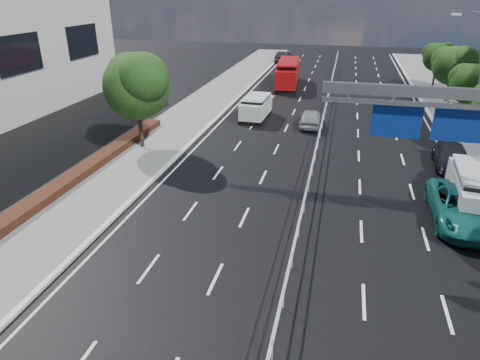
% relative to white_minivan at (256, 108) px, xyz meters
% --- Properties ---
extents(median_fence, '(0.05, 85.00, 1.02)m').
position_rel_white_minivan_xyz_m(median_fence, '(5.73, -4.61, -0.43)').
color(median_fence, silver).
rests_on(median_fence, ground).
extents(streetlight_far, '(2.78, 2.40, 9.00)m').
position_rel_white_minivan_xyz_m(streetlight_far, '(16.23, -1.11, 4.25)').
color(streetlight_far, gray).
rests_on(streetlight_far, ground).
extents(near_tree_back, '(4.84, 4.51, 6.69)m').
position_rel_white_minivan_xyz_m(near_tree_back, '(-6.21, -9.14, 3.65)').
color(near_tree_back, black).
rests_on(near_tree_back, ground).
extents(far_tree_f, '(3.52, 3.28, 5.02)m').
position_rel_white_minivan_xyz_m(far_tree_f, '(16.97, 2.37, 2.53)').
color(far_tree_f, black).
rests_on(far_tree_f, ground).
extents(far_tree_g, '(3.96, 3.69, 5.45)m').
position_rel_white_minivan_xyz_m(far_tree_g, '(16.98, 9.86, 2.80)').
color(far_tree_g, black).
rests_on(far_tree_g, ground).
extents(far_tree_h, '(3.41, 3.18, 4.91)m').
position_rel_white_minivan_xyz_m(far_tree_h, '(16.97, 17.37, 2.47)').
color(far_tree_h, black).
rests_on(far_tree_h, ground).
extents(white_minivan, '(2.10, 4.56, 1.95)m').
position_rel_white_minivan_xyz_m(white_minivan, '(0.00, 0.00, 0.00)').
color(white_minivan, black).
rests_on(white_minivan, ground).
extents(red_bus, '(2.95, 9.60, 2.83)m').
position_rel_white_minivan_xyz_m(red_bus, '(0.82, 14.04, 0.52)').
color(red_bus, black).
rests_on(red_bus, ground).
extents(near_car_silver, '(1.79, 4.13, 1.39)m').
position_rel_white_minivan_xyz_m(near_car_silver, '(4.73, -1.12, -0.26)').
color(near_car_silver, '#96989D').
rests_on(near_car_silver, ground).
extents(near_car_dark, '(2.23, 4.98, 1.59)m').
position_rel_white_minivan_xyz_m(near_car_dark, '(-1.96, 30.53, -0.17)').
color(near_car_dark, black).
rests_on(near_car_dark, ground).
extents(silver_minivan, '(2.67, 5.51, 2.22)m').
position_rel_white_minivan_xyz_m(silver_minivan, '(14.03, -13.70, 0.13)').
color(silver_minivan, black).
rests_on(silver_minivan, ground).
extents(parked_car_teal, '(2.68, 5.70, 1.58)m').
position_rel_white_minivan_xyz_m(parked_car_teal, '(13.11, -15.11, -0.17)').
color(parked_car_teal, '#16635B').
rests_on(parked_car_teal, ground).
extents(parked_car_dark, '(2.34, 5.04, 1.43)m').
position_rel_white_minivan_xyz_m(parked_car_dark, '(14.03, -8.11, -0.24)').
color(parked_car_dark, black).
rests_on(parked_car_dark, ground).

